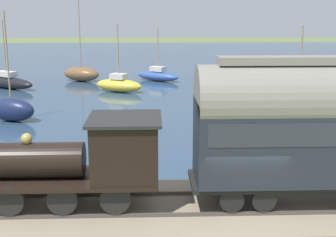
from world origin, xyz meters
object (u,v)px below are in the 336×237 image
object	(u,v)px
steam_locomotive	(85,156)
sailboat_brown	(81,74)
sailboat_yellow	(119,85)
sailboat_blue	(158,75)
passenger_coach	(318,123)
sailboat_navy	(11,109)
sailboat_black	(7,82)
rowboat_far_out	(214,138)
rowboat_mid_harbor	(125,133)
sailboat_white	(298,109)

from	to	relation	value
steam_locomotive	sailboat_brown	size ratio (longest dim) A/B	0.70
sailboat_yellow	sailboat_blue	distance (m)	6.84
passenger_coach	sailboat_navy	world-z (taller)	sailboat_navy
steam_locomotive	sailboat_yellow	distance (m)	24.52
sailboat_navy	sailboat_yellow	distance (m)	11.80
sailboat_black	rowboat_far_out	size ratio (longest dim) A/B	2.28
passenger_coach	rowboat_mid_harbor	size ratio (longest dim) A/B	3.29
sailboat_navy	sailboat_white	bearing A→B (deg)	-68.97
passenger_coach	sailboat_black	bearing A→B (deg)	33.83
sailboat_brown	rowboat_far_out	distance (m)	23.52
sailboat_black	sailboat_yellow	bearing A→B (deg)	-67.68
rowboat_mid_harbor	sailboat_black	bearing A→B (deg)	31.74
passenger_coach	steam_locomotive	bearing A→B (deg)	90.00
sailboat_yellow	rowboat_far_out	bearing A→B (deg)	-132.33
steam_locomotive	sailboat_blue	xyz separation A→B (m)	(30.42, -2.79, -1.68)
sailboat_blue	sailboat_black	distance (m)	13.76
steam_locomotive	passenger_coach	bearing A→B (deg)	-90.00
sailboat_brown	sailboat_blue	size ratio (longest dim) A/B	1.81
sailboat_navy	sailboat_black	distance (m)	12.95
sailboat_black	sailboat_navy	bearing A→B (deg)	-127.77
sailboat_yellow	sailboat_white	world-z (taller)	sailboat_white
sailboat_yellow	sailboat_black	distance (m)	10.09
rowboat_far_out	sailboat_white	bearing A→B (deg)	-77.07
sailboat_white	sailboat_brown	bearing A→B (deg)	59.23
sailboat_brown	steam_locomotive	bearing A→B (deg)	-144.69
steam_locomotive	sailboat_white	world-z (taller)	sailboat_white
sailboat_white	rowboat_far_out	world-z (taller)	sailboat_white
rowboat_mid_harbor	sailboat_brown	bearing A→B (deg)	12.02
rowboat_far_out	sailboat_navy	bearing A→B (deg)	42.25
sailboat_navy	rowboat_far_out	distance (m)	12.95
rowboat_mid_harbor	steam_locomotive	bearing A→B (deg)	173.66
sailboat_brown	sailboat_yellow	bearing A→B (deg)	-119.93
sailboat_white	rowboat_mid_harbor	size ratio (longest dim) A/B	2.37
passenger_coach	sailboat_white	size ratio (longest dim) A/B	1.39
steam_locomotive	passenger_coach	distance (m)	7.48
sailboat_black	sailboat_brown	bearing A→B (deg)	-21.71
sailboat_black	rowboat_mid_harbor	distance (m)	19.81
sailboat_brown	rowboat_mid_harbor	distance (m)	20.98
passenger_coach	sailboat_blue	distance (m)	30.89
sailboat_yellow	sailboat_white	xyz separation A→B (m)	(-10.78, -11.73, 0.15)
sailboat_yellow	sailboat_blue	world-z (taller)	sailboat_yellow
rowboat_far_out	sailboat_yellow	bearing A→B (deg)	-3.40
steam_locomotive	rowboat_mid_harbor	bearing A→B (deg)	-3.91
sailboat_brown	sailboat_white	world-z (taller)	sailboat_brown
passenger_coach	rowboat_mid_harbor	bearing A→B (deg)	33.29
sailboat_white	sailboat_yellow	bearing A→B (deg)	63.68
sailboat_white	rowboat_far_out	bearing A→B (deg)	143.96
sailboat_brown	sailboat_black	xyz separation A→B (m)	(-3.93, 5.89, -0.14)
steam_locomotive	sailboat_navy	xyz separation A→B (m)	(14.27, 6.50, -1.46)
sailboat_navy	sailboat_white	xyz separation A→B (m)	(-0.59, -17.67, 0.00)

